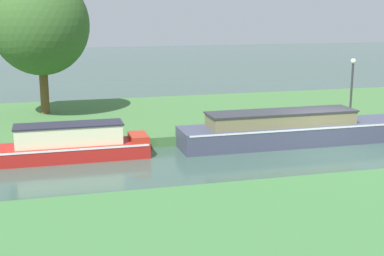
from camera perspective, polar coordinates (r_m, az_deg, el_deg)
The scene contains 6 objects.
ground_plane at distance 21.88m, azimuth 14.04°, elevation -2.19°, with size 120.00×120.00×0.00m, color #375247.
riverbank_far at distance 27.99m, azimuth 7.13°, elevation 1.69°, with size 72.00×10.00×0.40m, color #42713A.
slate_barge at distance 22.40m, azimuth 10.79°, elevation -0.14°, with size 9.92×1.86×1.38m.
red_narrowboat at distance 20.23m, azimuth -12.45°, elevation -1.67°, with size 5.50×1.48×1.32m.
willow_tree_left at distance 26.32m, azimuth -15.72°, elevation 10.45°, with size 4.50×4.63×6.63m.
lamp_post at distance 26.13m, azimuth 16.55°, elevation 4.83°, with size 0.24×0.24×2.76m.
Camera 1 is at (-10.49, -18.42, 5.42)m, focal length 50.51 mm.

